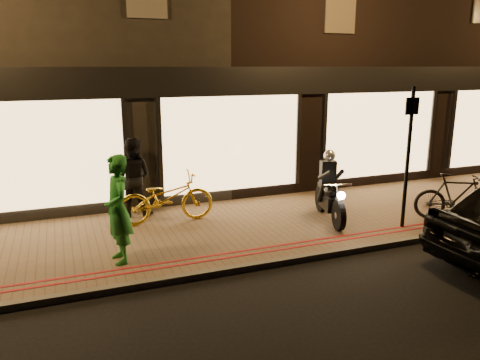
# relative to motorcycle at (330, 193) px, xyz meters

# --- Properties ---
(ground) EXTENTS (90.00, 90.00, 0.00)m
(ground) POSITION_rel_motorcycle_xyz_m (-1.49, -1.68, -0.73)
(ground) COLOR black
(ground) RESTS_ON ground
(sidewalk) EXTENTS (50.00, 4.00, 0.12)m
(sidewalk) POSITION_rel_motorcycle_xyz_m (-1.49, 0.32, -0.67)
(sidewalk) COLOR brown
(sidewalk) RESTS_ON ground
(kerb_stone) EXTENTS (50.00, 0.14, 0.12)m
(kerb_stone) POSITION_rel_motorcycle_xyz_m (-1.49, -1.63, -0.67)
(kerb_stone) COLOR #59544C
(kerb_stone) RESTS_ON ground
(red_kerb_lines) EXTENTS (50.00, 0.26, 0.01)m
(red_kerb_lines) POSITION_rel_motorcycle_xyz_m (-1.49, -1.13, -0.61)
(red_kerb_lines) COLOR #9A0E10
(red_kerb_lines) RESTS_ON sidewalk
(building_row) EXTENTS (48.00, 10.11, 8.50)m
(building_row) POSITION_rel_motorcycle_xyz_m (-1.49, 7.31, 3.51)
(building_row) COLOR black
(building_row) RESTS_ON ground
(motorcycle) EXTENTS (0.76, 1.91, 1.59)m
(motorcycle) POSITION_rel_motorcycle_xyz_m (0.00, 0.00, 0.00)
(motorcycle) COLOR black
(motorcycle) RESTS_ON sidewalk
(sign_post) EXTENTS (0.35, 0.09, 3.00)m
(sign_post) POSITION_rel_motorcycle_xyz_m (1.23, -1.00, 1.06)
(sign_post) COLOR black
(sign_post) RESTS_ON sidewalk
(bicycle_gold) EXTENTS (2.14, 0.77, 1.12)m
(bicycle_gold) POSITION_rel_motorcycle_xyz_m (-3.47, 1.16, -0.05)
(bicycle_gold) COLOR yellow
(bicycle_gold) RESTS_ON sidewalk
(bicycle_dark) EXTENTS (1.81, 1.33, 1.08)m
(bicycle_dark) POSITION_rel_motorcycle_xyz_m (2.63, -1.06, -0.08)
(bicycle_dark) COLOR black
(bicycle_dark) RESTS_ON sidewalk
(person_green) EXTENTS (0.55, 0.76, 1.93)m
(person_green) POSITION_rel_motorcycle_xyz_m (-4.71, -0.67, 0.35)
(person_green) COLOR #207A28
(person_green) RESTS_ON sidewalk
(person_dark) EXTENTS (1.10, 1.01, 1.83)m
(person_dark) POSITION_rel_motorcycle_xyz_m (-4.06, 1.91, 0.30)
(person_dark) COLOR black
(person_dark) RESTS_ON sidewalk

